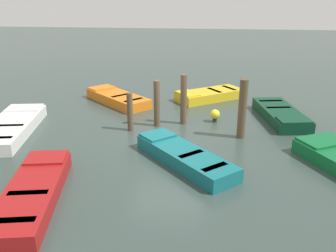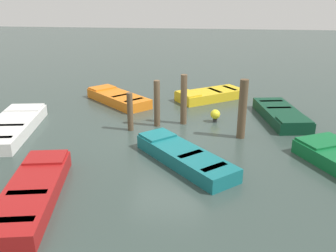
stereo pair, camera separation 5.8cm
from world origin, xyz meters
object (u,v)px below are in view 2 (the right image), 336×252
object	(u,v)px
rowboat_red	(32,192)
mooring_piling_near_right	(242,109)
rowboat_orange	(118,98)
mooring_piling_mid_right	(184,100)
rowboat_white	(11,127)
mooring_piling_center	(157,104)
rowboat_yellow	(210,95)
mooring_piling_near_left	(130,112)
rowboat_dark_green	(281,114)
marker_buoy	(215,115)
rowboat_teal	(184,156)

from	to	relation	value
rowboat_red	mooring_piling_near_right	world-z (taller)	mooring_piling_near_right
rowboat_orange	mooring_piling_mid_right	bearing A→B (deg)	-174.75
rowboat_white	rowboat_red	world-z (taller)	same
mooring_piling_near_right	mooring_piling_center	xyz separation A→B (m)	(-2.93, 0.78, -0.15)
rowboat_yellow	rowboat_orange	bearing A→B (deg)	-21.89
rowboat_white	rowboat_orange	size ratio (longest dim) A/B	1.26
rowboat_yellow	mooring_piling_center	world-z (taller)	mooring_piling_center
mooring_piling_near_right	mooring_piling_center	world-z (taller)	mooring_piling_near_right
mooring_piling_mid_right	mooring_piling_center	xyz separation A→B (m)	(-0.92, -0.35, -0.08)
mooring_piling_center	mooring_piling_near_right	bearing A→B (deg)	-14.95
mooring_piling_near_right	rowboat_white	bearing A→B (deg)	-176.10
rowboat_orange	rowboat_red	xyz separation A→B (m)	(0.09, -8.03, -0.00)
mooring_piling_near_left	mooring_piling_near_right	xyz separation A→B (m)	(3.78, -0.22, 0.31)
rowboat_dark_green	marker_buoy	size ratio (longest dim) A/B	7.30
rowboat_yellow	mooring_piling_mid_right	world-z (taller)	mooring_piling_mid_right
rowboat_orange	marker_buoy	size ratio (longest dim) A/B	6.88
marker_buoy	rowboat_teal	bearing A→B (deg)	-103.30
rowboat_red	mooring_piling_center	size ratio (longest dim) A/B	2.32
marker_buoy	mooring_piling_mid_right	bearing A→B (deg)	-163.88
rowboat_white	mooring_piling_center	size ratio (longest dim) A/B	2.49
rowboat_dark_green	mooring_piling_mid_right	distance (m)	3.80
rowboat_teal	mooring_piling_center	xyz separation A→B (m)	(-1.22, 2.95, 0.62)
mooring_piling_mid_right	marker_buoy	xyz separation A→B (m)	(1.16, 0.33, -0.63)
rowboat_orange	marker_buoy	xyz separation A→B (m)	(4.25, -2.02, 0.07)
rowboat_red	mooring_piling_near_right	size ratio (longest dim) A/B	1.97
rowboat_white	mooring_piling_near_left	bearing A→B (deg)	-89.85
rowboat_teal	rowboat_yellow	xyz separation A→B (m)	(0.61, 6.68, 0.00)
rowboat_red	mooring_piling_mid_right	bearing A→B (deg)	-39.52
rowboat_dark_green	marker_buoy	xyz separation A→B (m)	(-2.47, -0.56, 0.07)
rowboat_yellow	mooring_piling_center	size ratio (longest dim) A/B	1.92
rowboat_orange	mooring_piling_center	distance (m)	3.52
mooring_piling_near_left	marker_buoy	size ratio (longest dim) A/B	2.81
rowboat_yellow	marker_buoy	size ratio (longest dim) A/B	6.69
rowboat_teal	mooring_piling_center	distance (m)	3.25
rowboat_yellow	mooring_piling_center	bearing A→B (deg)	27.48
mooring_piling_mid_right	rowboat_teal	bearing A→B (deg)	-84.85
rowboat_yellow	marker_buoy	world-z (taller)	marker_buoy
rowboat_yellow	mooring_piling_near_right	xyz separation A→B (m)	(1.09, -4.51, 0.77)
rowboat_yellow	mooring_piling_near_right	size ratio (longest dim) A/B	1.63
rowboat_white	mooring_piling_center	distance (m)	5.07
mooring_piling_near_left	rowboat_orange	bearing A→B (deg)	111.97
rowboat_teal	rowboat_red	size ratio (longest dim) A/B	0.84
rowboat_orange	mooring_piling_near_right	xyz separation A→B (m)	(5.10, -3.48, 0.77)
mooring_piling_near_left	mooring_piling_near_right	size ratio (longest dim) A/B	0.69
rowboat_teal	mooring_piling_mid_right	world-z (taller)	mooring_piling_mid_right
rowboat_teal	rowboat_orange	xyz separation A→B (m)	(-3.39, 5.65, 0.00)
rowboat_yellow	mooring_piling_mid_right	xyz separation A→B (m)	(-0.91, -3.38, 0.70)
rowboat_white	marker_buoy	size ratio (longest dim) A/B	8.67
mooring_piling_mid_right	marker_buoy	world-z (taller)	mooring_piling_mid_right
mooring_piling_near_left	mooring_piling_mid_right	size ratio (longest dim) A/B	0.74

